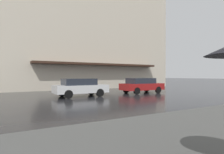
{
  "coord_description": "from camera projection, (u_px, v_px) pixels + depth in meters",
  "views": [
    {
      "loc": [
        -8.56,
        -4.31,
        1.63
      ],
      "look_at": [
        3.54,
        -11.35,
        1.54
      ],
      "focal_mm": 30.53,
      "sensor_mm": 36.0,
      "label": 1
    }
  ],
  "objects": [
    {
      "name": "car_red",
      "position": [
        142.0,
        85.0,
        17.9
      ],
      "size": [
        1.85,
        4.1,
        1.41
      ],
      "color": "maroon",
      "rests_on": "ground_plane"
    },
    {
      "name": "haussmann_block_corner",
      "position": [
        79.0,
        17.0,
        29.6
      ],
      "size": [
        15.53,
        22.62,
        21.91
      ],
      "color": "beige",
      "rests_on": "ground_plane"
    },
    {
      "name": "car_white",
      "position": [
        80.0,
        87.0,
        14.83
      ],
      "size": [
        1.85,
        4.1,
        1.41
      ],
      "color": "silver",
      "rests_on": "ground_plane"
    }
  ]
}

